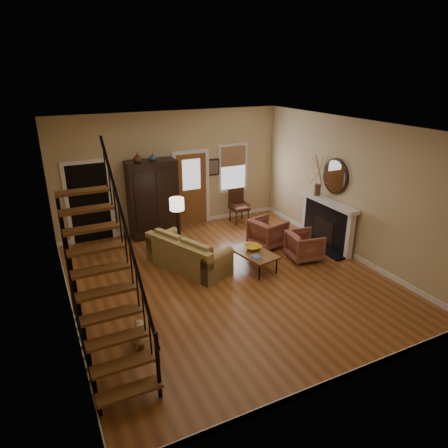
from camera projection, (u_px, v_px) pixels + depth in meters
name	position (u px, v px, depth m)	size (l,w,h in m)	color
room	(180.00, 195.00, 9.57)	(7.00, 7.33, 3.30)	#935325
staircase	(102.00, 264.00, 6.01)	(0.94, 2.80, 3.20)	brown
fireplace	(328.00, 219.00, 10.24)	(0.33, 1.95, 2.30)	black
armoire	(153.00, 199.00, 10.78)	(1.30, 0.60, 2.10)	black
vase_a	(138.00, 158.00, 10.12)	(0.24, 0.24, 0.25)	#4C2619
vase_b	(153.00, 157.00, 10.29)	(0.20, 0.20, 0.21)	#334C60
sofa	(188.00, 253.00, 9.21)	(0.86, 2.00, 0.75)	#A58C4B
coffee_table	(254.00, 260.00, 9.19)	(0.65, 1.11, 0.42)	brown
bowl	(253.00, 247.00, 9.25)	(0.38, 0.38, 0.09)	gold
books	(256.00, 257.00, 8.81)	(0.20, 0.28, 0.05)	beige
armchair_left	(304.00, 246.00, 9.63)	(0.74, 0.76, 0.69)	maroon
armchair_right	(268.00, 233.00, 10.34)	(0.79, 0.81, 0.74)	maroon
floor_lamp	(178.00, 228.00, 9.61)	(0.35, 0.35, 1.51)	black
side_chair	(239.00, 206.00, 11.85)	(0.54, 0.54, 1.02)	#3B2112
dog	(140.00, 336.00, 6.67)	(0.29, 0.49, 0.36)	beige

